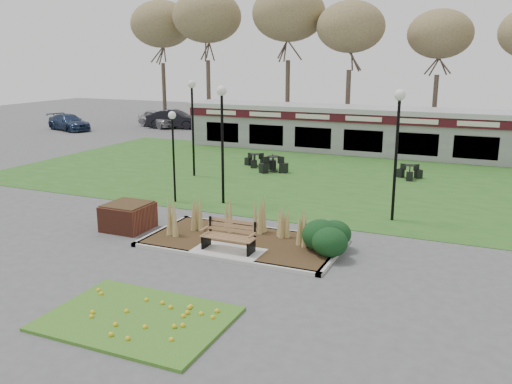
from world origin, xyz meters
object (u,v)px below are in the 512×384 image
at_px(brick_planter, 128,216).
at_px(lamp_post_mid_right, 222,119).
at_px(lamp_post_mid_left, 192,107).
at_px(bistro_set_b, 273,167).
at_px(lamp_post_far_right, 398,126).
at_px(park_bench, 230,235).
at_px(bistro_set_c, 409,174).
at_px(car_blue, 69,122).
at_px(bistro_set_a, 255,162).
at_px(food_pavilion, 368,130).
at_px(lamp_post_near_left, 173,137).
at_px(car_black, 175,119).
at_px(car_silver, 158,118).

relative_size(brick_planter, lamp_post_mid_right, 0.31).
bearing_deg(lamp_post_mid_left, bistro_set_b, 37.49).
distance_m(lamp_post_mid_right, lamp_post_far_right, 6.92).
distance_m(brick_planter, lamp_post_mid_right, 5.62).
xyz_separation_m(park_bench, lamp_post_far_right, (4.03, 5.59, 2.95)).
distance_m(bistro_set_c, car_blue, 29.79).
height_order(brick_planter, bistro_set_a, brick_planter).
bearing_deg(bistro_set_a, bistro_set_b, -33.82).
distance_m(park_bench, food_pavilion, 19.73).
relative_size(food_pavilion, lamp_post_near_left, 6.44).
bearing_deg(car_black, lamp_post_near_left, -158.27).
bearing_deg(bistro_set_b, brick_planter, -95.41).
bearing_deg(brick_planter, lamp_post_mid_right, 71.21).
height_order(food_pavilion, lamp_post_mid_right, lamp_post_mid_right).
bearing_deg(bistro_set_c, lamp_post_mid_right, -129.15).
xyz_separation_m(food_pavilion, bistro_set_b, (-3.34, -7.76, -1.18)).
height_order(lamp_post_mid_left, bistro_set_a, lamp_post_mid_left).
relative_size(lamp_post_near_left, lamp_post_far_right, 0.79).
relative_size(food_pavilion, bistro_set_b, 15.72).
distance_m(lamp_post_near_left, bistro_set_c, 12.24).
xyz_separation_m(lamp_post_far_right, car_silver, (-23.63, 19.89, -2.79)).
height_order(bistro_set_a, bistro_set_c, bistro_set_c).
height_order(brick_planter, lamp_post_far_right, lamp_post_far_right).
distance_m(food_pavilion, lamp_post_far_right, 14.83).
relative_size(brick_planter, car_blue, 0.33).
height_order(lamp_post_near_left, bistro_set_b, lamp_post_near_left).
xyz_separation_m(park_bench, bistro_set_b, (-3.34, 11.95, -0.29)).
xyz_separation_m(bistro_set_c, car_blue, (-28.80, 7.63, 0.41)).
xyz_separation_m(food_pavilion, lamp_post_mid_left, (-6.70, -10.34, 2.07)).
xyz_separation_m(lamp_post_mid_right, lamp_post_far_right, (6.91, 0.38, 0.00)).
relative_size(lamp_post_near_left, car_silver, 0.86).
height_order(bistro_set_c, car_blue, car_blue).
bearing_deg(bistro_set_c, lamp_post_mid_left, -159.95).
bearing_deg(brick_planter, bistro_set_c, 57.24).
relative_size(lamp_post_mid_left, car_silver, 1.10).
bearing_deg(lamp_post_far_right, car_blue, 152.61).
xyz_separation_m(lamp_post_mid_left, car_silver, (-12.90, 16.10, -2.79)).
bearing_deg(lamp_post_mid_right, lamp_post_mid_left, 132.40).
distance_m(lamp_post_mid_left, car_blue, 21.94).
bearing_deg(park_bench, lamp_post_far_right, 54.22).
bearing_deg(park_bench, car_silver, 127.56).
bearing_deg(bistro_set_a, lamp_post_near_left, -90.09).
height_order(food_pavilion, car_black, food_pavilion).
bearing_deg(bistro_set_c, car_silver, 151.91).
bearing_deg(food_pavilion, lamp_post_near_left, -107.77).
height_order(brick_planter, lamp_post_mid_right, lamp_post_mid_right).
bearing_deg(park_bench, brick_planter, 170.31).
height_order(food_pavilion, lamp_post_far_right, lamp_post_far_right).
distance_m(bistro_set_b, bistro_set_c, 7.00).
distance_m(park_bench, lamp_post_far_right, 7.50).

